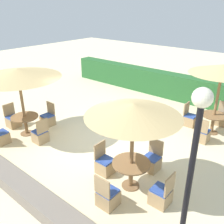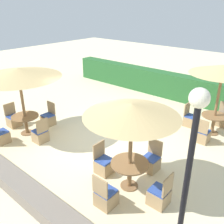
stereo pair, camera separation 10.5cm
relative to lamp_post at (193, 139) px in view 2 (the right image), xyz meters
The scene contains 21 objects.
ground_plane 5.01m from the lamp_post, 155.30° to the left, with size 40.00×40.00×0.00m, color beige.
hedge_row 8.62m from the lamp_post, 118.40° to the left, with size 13.00×0.70×1.26m, color #28602D.
stone_border 4.81m from the lamp_post, 159.11° to the right, with size 10.00×0.56×0.37m, color slate.
lamp_post is the anchor object (origin of this frame).
parasol_front_left 6.51m from the lamp_post, behind, with size 2.97×2.97×2.52m.
round_table_front_left 6.76m from the lamp_post, behind, with size 0.99×0.99×0.72m.
patio_chair_front_left_north 6.93m from the lamp_post, 168.24° to the left, with size 0.46×0.46×0.93m.
patio_chair_front_left_south 6.91m from the lamp_post, behind, with size 0.46×0.46×0.93m.
patio_chair_front_left_east 5.97m from the lamp_post, behind, with size 0.46×0.46×0.93m.
patio_chair_front_left_west 7.74m from the lamp_post, behind, with size 0.46×0.46×0.93m.
parasol_front_right 1.82m from the lamp_post, 163.50° to the left, with size 2.37×2.37×2.42m.
round_table_front_right 2.53m from the lamp_post, 163.50° to the left, with size 1.01×1.01×0.76m.
patio_chair_front_right_east 2.28m from the lamp_post, 149.12° to the left, with size 0.46×0.46×0.93m.
patio_chair_front_right_south 2.76m from the lamp_post, 166.73° to the right, with size 0.46×0.46×0.93m.
patio_chair_front_right_north 3.10m from the lamp_post, 138.24° to the left, with size 0.46×0.46×0.93m.
patio_chair_front_right_west 3.43m from the lamp_post, 168.94° to the left, with size 0.46×0.46×0.93m.
parasol_back_right 5.10m from the lamp_post, 103.11° to the left, with size 2.28×2.28×2.64m.
round_table_back_right 5.41m from the lamp_post, 103.11° to the left, with size 0.94×0.94×0.75m.
patio_chair_back_right_north 6.36m from the lamp_post, 100.83° to the left, with size 0.46×0.46×0.93m.
patio_chair_back_right_south 4.75m from the lamp_post, 106.38° to the left, with size 0.46×0.46×0.93m.
patio_chair_back_right_west 5.80m from the lamp_post, 112.51° to the left, with size 0.46×0.46×0.93m.
Camera 2 is at (5.44, -5.73, 4.61)m, focal length 40.00 mm.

